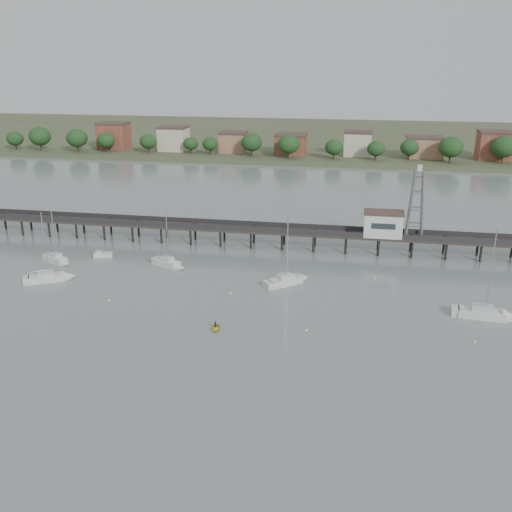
{
  "coord_description": "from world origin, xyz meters",
  "views": [
    {
      "loc": [
        19.27,
        -60.29,
        40.41
      ],
      "look_at": [
        0.62,
        42.0,
        4.0
      ],
      "focal_mm": 40.0,
      "sensor_mm": 36.0,
      "label": 1
    }
  ],
  "objects": [
    {
      "name": "dinghy_occupant",
      "position": [
        -1.45,
        17.8,
        0.0
      ],
      "size": [
        0.52,
        1.2,
        0.28
      ],
      "primitive_type": "imported",
      "rotation": [
        0.0,
        0.0,
        3.06
      ],
      "color": "black",
      "rests_on": "ground"
    },
    {
      "name": "mooring_buoys",
      "position": [
        2.44,
        29.19,
        0.08
      ],
      "size": [
        72.86,
        25.04,
        0.39
      ],
      "color": "beige",
      "rests_on": "ground"
    },
    {
      "name": "yellow_dinghy",
      "position": [
        -1.45,
        17.8,
        0.0
      ],
      "size": [
        1.99,
        0.74,
        2.73
      ],
      "primitive_type": "imported",
      "rotation": [
        0.0,
        0.0,
        0.09
      ],
      "color": "yellow",
      "rests_on": "ground"
    },
    {
      "name": "sailboat_f",
      "position": [
        -40.7,
        41.38,
        0.65
      ],
      "size": [
        7.3,
        5.03,
        11.88
      ],
      "rotation": [
        0.0,
        0.0,
        -0.46
      ],
      "color": "silver",
      "rests_on": "ground"
    },
    {
      "name": "sailboat_b",
      "position": [
        -17.1,
        43.28,
        0.65
      ],
      "size": [
        7.74,
        5.18,
        12.5
      ],
      "rotation": [
        0.0,
        0.0,
        -0.44
      ],
      "color": "silver",
      "rests_on": "ground"
    },
    {
      "name": "white_tender",
      "position": [
        -33.58,
        46.77,
        0.47
      ],
      "size": [
        4.18,
        2.7,
        1.51
      ],
      "rotation": [
        0.0,
        0.0,
        0.3
      ],
      "color": "silver",
      "rests_on": "ground"
    },
    {
      "name": "far_shore",
      "position": [
        0.36,
        239.58,
        0.95
      ],
      "size": [
        500.0,
        170.0,
        10.4
      ],
      "color": "#475133",
      "rests_on": "ground"
    },
    {
      "name": "sailboat_a",
      "position": [
        -36.78,
        32.48,
        0.64
      ],
      "size": [
        8.87,
        6.42,
        14.35
      ],
      "rotation": [
        0.0,
        0.0,
        0.5
      ],
      "color": "silver",
      "rests_on": "ground"
    },
    {
      "name": "ground_plane",
      "position": [
        0.0,
        0.0,
        0.0
      ],
      "size": [
        500.0,
        500.0,
        0.0
      ],
      "primitive_type": "plane",
      "color": "slate",
      "rests_on": "ground"
    },
    {
      "name": "sailboat_c",
      "position": [
        7.89,
        39.26,
        0.64
      ],
      "size": [
        8.32,
        7.68,
        14.45
      ],
      "rotation": [
        0.0,
        0.0,
        0.71
      ],
      "color": "silver",
      "rests_on": "ground"
    },
    {
      "name": "lattice_tower",
      "position": [
        31.5,
        60.0,
        11.1
      ],
      "size": [
        3.2,
        3.2,
        15.5
      ],
      "color": "slate",
      "rests_on": "ground"
    },
    {
      "name": "pier",
      "position": [
        0.0,
        60.0,
        3.79
      ],
      "size": [
        150.0,
        5.0,
        5.5
      ],
      "color": "#2D2823",
      "rests_on": "ground"
    },
    {
      "name": "sailboat_d",
      "position": [
        42.15,
        29.72,
        0.63
      ],
      "size": [
        10.05,
        3.78,
        16.07
      ],
      "rotation": [
        0.0,
        0.0,
        -0.09
      ],
      "color": "silver",
      "rests_on": "ground"
    },
    {
      "name": "pier_building",
      "position": [
        25.0,
        60.0,
        6.67
      ],
      "size": [
        8.4,
        5.4,
        5.3
      ],
      "color": "silver",
      "rests_on": "ground"
    }
  ]
}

